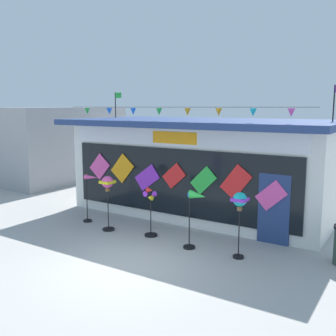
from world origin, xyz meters
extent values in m
plane|color=#ADAAA5|center=(0.00, 0.00, 0.00)|extent=(80.00, 80.00, 0.00)
cube|color=silver|center=(-0.77, 5.64, 1.60)|extent=(9.05, 4.32, 3.19)
cube|color=navy|center=(-0.77, 5.25, 3.29)|extent=(9.45, 5.09, 0.20)
cube|color=silver|center=(-0.77, 3.44, 2.87)|extent=(8.33, 0.08, 0.55)
cube|color=orange|center=(-0.77, 3.41, 2.87)|extent=(1.63, 0.04, 0.38)
cube|color=black|center=(-0.77, 3.45, 1.43)|extent=(8.15, 0.06, 2.17)
cube|color=navy|center=(2.49, 3.45, 1.00)|extent=(0.90, 0.07, 2.00)
cube|color=#EA4CA3|center=(-3.95, 3.39, 1.69)|extent=(0.97, 0.03, 0.99)
cube|color=orange|center=(-2.89, 3.39, 1.71)|extent=(1.04, 0.03, 1.06)
cube|color=purple|center=(-1.83, 3.39, 1.48)|extent=(1.03, 0.03, 0.95)
cube|color=red|center=(-0.77, 3.39, 1.65)|extent=(0.89, 0.03, 0.87)
cube|color=green|center=(0.29, 3.39, 1.61)|extent=(0.91, 0.03, 0.92)
cube|color=red|center=(1.35, 3.39, 1.67)|extent=(1.01, 0.03, 1.08)
cube|color=#EA4CA3|center=(2.41, 3.39, 1.39)|extent=(0.93, 0.03, 0.91)
cylinder|color=black|center=(-0.77, 3.32, 3.83)|extent=(8.69, 0.01, 0.01)
cone|color=green|center=(-4.42, 3.32, 3.69)|extent=(0.20, 0.20, 0.22)
cone|color=blue|center=(-3.38, 3.32, 3.69)|extent=(0.20, 0.20, 0.22)
cone|color=blue|center=(-2.33, 3.32, 3.69)|extent=(0.20, 0.20, 0.22)
cone|color=green|center=(-1.29, 3.32, 3.69)|extent=(0.20, 0.20, 0.22)
cone|color=orange|center=(-0.25, 3.32, 3.69)|extent=(0.20, 0.20, 0.22)
cone|color=orange|center=(0.79, 3.32, 3.69)|extent=(0.20, 0.20, 0.22)
cone|color=#19B7BC|center=(1.83, 3.32, 3.69)|extent=(0.20, 0.20, 0.22)
cone|color=#EA4CA3|center=(2.87, 3.32, 3.69)|extent=(0.20, 0.20, 0.22)
cylinder|color=black|center=(-5.05, 5.64, 3.91)|extent=(0.04, 0.04, 1.04)
cube|color=green|center=(-4.89, 5.64, 4.32)|extent=(0.32, 0.02, 0.22)
cylinder|color=black|center=(3.50, 5.64, 3.94)|extent=(0.04, 0.04, 1.10)
cylinder|color=black|center=(-3.46, 2.18, 0.03)|extent=(0.29, 0.29, 0.06)
cylinder|color=black|center=(-3.46, 2.18, 0.77)|extent=(0.03, 0.03, 1.55)
cone|color=#EA4CA3|center=(-3.23, 2.18, 1.55)|extent=(0.50, 0.28, 0.16)
cylinder|color=orange|center=(-3.46, 2.18, 1.55)|extent=(0.03, 0.16, 0.16)
cylinder|color=black|center=(-2.24, 1.86, 0.03)|extent=(0.37, 0.37, 0.06)
cylinder|color=black|center=(-2.24, 1.86, 0.68)|extent=(0.03, 0.03, 1.36)
sphere|color=#EA4CA3|center=(-2.24, 1.86, 1.54)|extent=(0.37, 0.37, 0.37)
cube|color=yellow|center=(-2.24, 1.86, 1.54)|extent=(0.38, 0.38, 0.08)
cube|color=brown|center=(-2.24, 1.86, 1.30)|extent=(0.10, 0.10, 0.10)
cylinder|color=black|center=(-0.80, 2.12, 0.03)|extent=(0.38, 0.38, 0.06)
cylinder|color=black|center=(-0.80, 2.12, 0.65)|extent=(0.03, 0.03, 1.30)
cylinder|color=black|center=(-0.80, 2.08, 1.30)|extent=(0.06, 0.04, 0.06)
cone|color=purple|center=(-0.69, 2.08, 1.30)|extent=(0.16, 0.17, 0.16)
cone|color=red|center=(-0.80, 2.08, 1.41)|extent=(0.17, 0.16, 0.16)
cone|color=purple|center=(-0.91, 2.08, 1.30)|extent=(0.16, 0.17, 0.16)
cone|color=yellow|center=(-0.80, 2.08, 1.19)|extent=(0.17, 0.16, 0.16)
cylinder|color=black|center=(0.67, 1.85, 0.03)|extent=(0.33, 0.33, 0.06)
cylinder|color=black|center=(0.67, 1.85, 0.75)|extent=(0.03, 0.03, 1.51)
cone|color=green|center=(0.92, 1.85, 1.51)|extent=(0.54, 0.31, 0.23)
cylinder|color=blue|center=(0.67, 1.85, 1.51)|extent=(0.03, 0.16, 0.16)
cylinder|color=black|center=(2.08, 1.92, 0.03)|extent=(0.28, 0.28, 0.06)
cylinder|color=black|center=(2.08, 1.92, 0.68)|extent=(0.03, 0.03, 1.36)
sphere|color=#19B7BC|center=(2.08, 1.92, 1.54)|extent=(0.36, 0.36, 0.36)
cube|color=purple|center=(2.08, 1.92, 1.54)|extent=(0.37, 0.37, 0.08)
cube|color=brown|center=(2.08, 1.92, 1.30)|extent=(0.10, 0.10, 0.10)
cube|color=#99999E|center=(-11.83, 7.17, 1.90)|extent=(6.75, 6.78, 3.81)
camera|label=1|loc=(5.67, -7.07, 3.84)|focal=41.59mm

